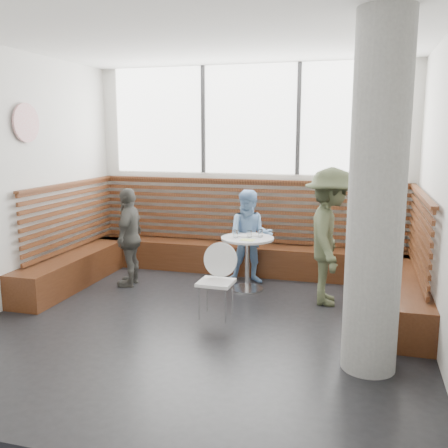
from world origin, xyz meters
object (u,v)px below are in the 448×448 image
(concrete_column, at_px, (377,199))
(child_back, at_px, (250,237))
(adult_man, at_px, (330,237))
(cafe_table, at_px, (247,252))
(child_left, at_px, (130,237))
(cafe_chair, at_px, (218,274))

(concrete_column, height_order, child_back, concrete_column)
(concrete_column, distance_m, adult_man, 1.96)
(cafe_table, relative_size, adult_man, 0.43)
(concrete_column, bearing_deg, child_left, 151.60)
(cafe_table, distance_m, child_left, 1.70)
(child_left, bearing_deg, cafe_chair, 54.27)
(cafe_table, xyz_separation_m, child_left, (-1.68, -0.22, 0.17))
(concrete_column, xyz_separation_m, child_left, (-3.31, 1.79, -0.89))
(cafe_chair, xyz_separation_m, adult_man, (1.25, 0.81, 0.36))
(child_back, distance_m, child_left, 1.74)
(cafe_table, relative_size, cafe_chair, 0.86)
(concrete_column, xyz_separation_m, cafe_chair, (-1.74, 0.94, -1.09))
(cafe_table, distance_m, adult_man, 1.21)
(cafe_chair, bearing_deg, child_back, 88.80)
(adult_man, bearing_deg, child_left, 84.79)
(adult_man, bearing_deg, child_back, 58.12)
(adult_man, bearing_deg, concrete_column, -168.61)
(child_back, bearing_deg, child_left, -170.34)
(child_back, height_order, child_left, child_left)
(cafe_table, xyz_separation_m, adult_man, (1.13, -0.26, 0.34))
(adult_man, xyz_separation_m, child_back, (-1.17, 0.61, -0.19))
(concrete_column, height_order, cafe_chair, concrete_column)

